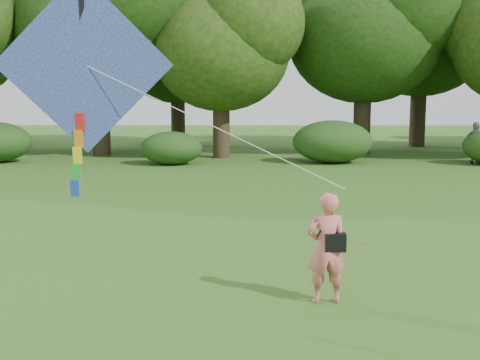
{
  "coord_description": "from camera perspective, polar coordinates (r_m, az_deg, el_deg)",
  "views": [
    {
      "loc": [
        -0.47,
        -8.54,
        3.01
      ],
      "look_at": [
        -0.71,
        2.0,
        1.5
      ],
      "focal_mm": 45.0,
      "sensor_mm": 36.0,
      "label": 1
    }
  ],
  "objects": [
    {
      "name": "shrub_band",
      "position": [
        26.24,
        0.74,
        3.45
      ],
      "size": [
        39.15,
        3.22,
        1.88
      ],
      "color": "#264919",
      "rests_on": "ground"
    },
    {
      "name": "tree_line",
      "position": [
        31.6,
        5.31,
        12.83
      ],
      "size": [
        54.7,
        15.3,
        9.48
      ],
      "color": "#3A2D1E",
      "rests_on": "ground"
    },
    {
      "name": "crossbody_bag",
      "position": [
        8.76,
        8.98,
        -5.76
      ],
      "size": [
        0.43,
        0.2,
        0.68
      ],
      "color": "black",
      "rests_on": "ground"
    },
    {
      "name": "bystander_right",
      "position": [
        27.88,
        21.38,
        3.28
      ],
      "size": [
        1.03,
        1.11,
        1.83
      ],
      "primitive_type": "imported",
      "rotation": [
        0.0,
        0.0,
        -0.88
      ],
      "color": "gray",
      "rests_on": "ground"
    },
    {
      "name": "flying_kite",
      "position": [
        9.52,
        -14.55,
        10.29
      ],
      "size": [
        5.21,
        0.94,
        3.37
      ],
      "color": "#2655A7",
      "rests_on": "ground"
    },
    {
      "name": "man_kite_flyer",
      "position": [
        8.8,
        8.18,
        -6.4
      ],
      "size": [
        0.63,
        0.46,
        1.62
      ],
      "primitive_type": "imported",
      "rotation": [
        0.0,
        0.0,
        3.26
      ],
      "color": "#D76C65",
      "rests_on": "ground"
    },
    {
      "name": "ground",
      "position": [
        9.07,
        4.25,
        -11.26
      ],
      "size": [
        100.0,
        100.0,
        0.0
      ],
      "primitive_type": "plane",
      "color": "#265114",
      "rests_on": "ground"
    },
    {
      "name": "fallen_leaves",
      "position": [
        13.25,
        3.78,
        -4.97
      ],
      "size": [
        11.1,
        14.35,
        0.01
      ],
      "color": "brown",
      "rests_on": "ground"
    }
  ]
}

